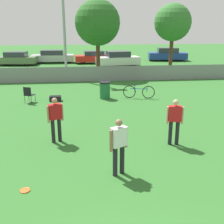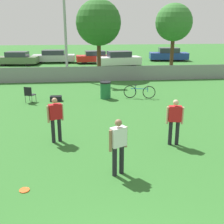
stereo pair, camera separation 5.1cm
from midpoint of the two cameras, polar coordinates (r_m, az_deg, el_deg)
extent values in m
cube|color=gray|center=(20.74, -4.66, 7.70)|extent=(21.17, 0.03, 1.10)
cylinder|color=#9E9EA3|center=(22.36, -9.51, 18.03)|extent=(0.20, 0.20, 8.73)
cylinder|color=#4C331E|center=(23.15, -2.59, 10.88)|extent=(0.32, 0.32, 2.83)
sphere|color=#286023|center=(23.02, -2.69, 17.69)|extent=(3.55, 3.55, 3.55)
cylinder|color=#4C331E|center=(25.34, 12.13, 11.30)|extent=(0.32, 0.32, 3.03)
sphere|color=#33702D|center=(25.23, 12.52, 17.36)|extent=(3.10, 3.10, 3.10)
cylinder|color=black|center=(9.80, 11.90, -4.18)|extent=(0.13, 0.13, 0.85)
cylinder|color=black|center=(9.84, 13.25, -4.18)|extent=(0.13, 0.13, 0.85)
cube|color=red|center=(9.60, 12.84, -0.34)|extent=(0.46, 0.29, 0.53)
sphere|color=#D8AD8C|center=(9.49, 12.99, 1.90)|extent=(0.19, 0.19, 0.19)
cylinder|color=#D8AD8C|center=(9.58, 11.33, -0.67)|extent=(0.08, 0.08, 0.59)
cylinder|color=#D8AD8C|center=(9.66, 14.29, -0.71)|extent=(0.08, 0.08, 0.59)
cylinder|color=black|center=(7.68, 0.73, -10.00)|extent=(0.13, 0.13, 0.85)
cylinder|color=black|center=(7.80, 2.15, -9.55)|extent=(0.13, 0.13, 0.85)
cube|color=silver|center=(7.45, 1.48, -5.05)|extent=(0.48, 0.39, 0.53)
sphere|color=#8C664C|center=(7.31, 1.51, -2.22)|extent=(0.19, 0.19, 0.19)
cylinder|color=#8C664C|center=(7.34, -0.12, -5.91)|extent=(0.08, 0.08, 0.59)
cylinder|color=#8C664C|center=(7.61, 3.03, -5.06)|extent=(0.08, 0.08, 0.59)
cylinder|color=black|center=(9.97, -11.73, -3.79)|extent=(0.13, 0.13, 0.85)
cylinder|color=black|center=(10.04, -10.47, -3.57)|extent=(0.13, 0.13, 0.85)
cube|color=#B21419|center=(9.79, -11.32, 0.10)|extent=(0.48, 0.38, 0.53)
sphere|color=tan|center=(9.68, -11.46, 2.30)|extent=(0.19, 0.19, 0.19)
cylinder|color=tan|center=(9.73, -12.70, -0.47)|extent=(0.08, 0.08, 0.59)
cylinder|color=tan|center=(9.89, -9.93, -0.02)|extent=(0.08, 0.08, 0.59)
cylinder|color=#E5591E|center=(7.55, -17.17, -14.93)|extent=(0.25, 0.25, 0.03)
torus|color=#E5591E|center=(7.55, -17.17, -14.91)|extent=(0.26, 0.26, 0.03)
cylinder|color=#333338|center=(15.68, -15.11, 2.77)|extent=(0.02, 0.02, 0.39)
cylinder|color=#333338|center=(15.88, -16.33, 2.85)|extent=(0.02, 0.02, 0.39)
cylinder|color=#333338|center=(15.35, -15.86, 2.41)|extent=(0.02, 0.02, 0.39)
cylinder|color=#333338|center=(15.56, -17.09, 2.50)|extent=(0.02, 0.02, 0.39)
cube|color=black|center=(15.57, -16.16, 3.38)|extent=(0.58, 0.58, 0.03)
cube|color=black|center=(15.34, -16.64, 4.06)|extent=(0.42, 0.19, 0.44)
torus|color=black|center=(15.91, 3.77, 4.13)|extent=(0.71, 0.21, 0.72)
torus|color=black|center=(15.89, 7.62, 4.00)|extent=(0.71, 0.21, 0.72)
cylinder|color=#195999|center=(15.85, 5.71, 4.72)|extent=(0.96, 0.26, 0.04)
cylinder|color=#195999|center=(15.86, 4.86, 4.75)|extent=(0.03, 0.03, 0.37)
cylinder|color=#195999|center=(15.84, 7.34, 4.66)|extent=(0.03, 0.03, 0.34)
cube|color=black|center=(15.81, 4.88, 5.47)|extent=(0.17, 0.10, 0.04)
cylinder|color=black|center=(15.81, 7.36, 5.25)|extent=(0.13, 0.43, 0.03)
cylinder|color=#1E6638|center=(15.76, -1.24, 4.33)|extent=(0.58, 0.58, 0.87)
cylinder|color=black|center=(15.66, -1.25, 6.02)|extent=(0.61, 0.61, 0.08)
cube|color=black|center=(15.56, -11.23, 2.72)|extent=(0.62, 0.34, 0.28)
cube|color=black|center=(15.53, -11.26, 3.27)|extent=(0.53, 0.04, 0.02)
cylinder|color=black|center=(31.55, -15.92, 9.90)|extent=(0.63, 0.24, 0.62)
cylinder|color=black|center=(30.14, -16.62, 9.54)|extent=(0.63, 0.24, 0.62)
cylinder|color=black|center=(32.29, -20.34, 9.65)|extent=(0.63, 0.24, 0.62)
cylinder|color=black|center=(30.93, -21.22, 9.28)|extent=(0.63, 0.24, 0.62)
cube|color=#59724C|center=(31.18, -18.58, 10.00)|extent=(4.25, 2.07, 0.67)
cube|color=#2D333D|center=(31.12, -18.69, 11.07)|extent=(2.27, 1.68, 0.51)
cylinder|color=black|center=(32.75, -9.00, 10.60)|extent=(0.64, 0.20, 0.63)
cylinder|color=black|center=(31.29, -9.20, 10.29)|extent=(0.64, 0.20, 0.63)
cylinder|color=black|center=(33.08, -13.97, 10.37)|extent=(0.64, 0.20, 0.63)
cylinder|color=black|center=(31.64, -14.39, 10.05)|extent=(0.64, 0.20, 0.63)
cube|color=#B7B7BC|center=(32.13, -11.68, 10.73)|extent=(4.61, 1.83, 0.68)
cube|color=#2D333D|center=(32.08, -11.74, 11.78)|extent=(2.42, 1.56, 0.51)
cylinder|color=black|center=(32.14, -1.29, 10.70)|extent=(0.67, 0.23, 0.65)
cylinder|color=black|center=(30.74, -0.85, 10.40)|extent=(0.67, 0.23, 0.65)
cylinder|color=black|center=(31.83, -5.86, 10.55)|extent=(0.67, 0.23, 0.65)
cylinder|color=black|center=(30.41, -5.62, 10.25)|extent=(0.67, 0.23, 0.65)
cube|color=red|center=(31.23, -3.40, 10.86)|extent=(4.18, 1.96, 0.63)
cube|color=#2D333D|center=(31.18, -3.42, 11.87)|extent=(2.22, 1.61, 0.47)
cylinder|color=black|center=(29.91, 3.57, 10.16)|extent=(0.65, 0.27, 0.63)
cylinder|color=black|center=(28.51, 4.52, 9.79)|extent=(0.65, 0.27, 0.63)
cylinder|color=black|center=(29.19, -1.45, 10.01)|extent=(0.65, 0.27, 0.63)
cylinder|color=black|center=(27.76, -0.74, 9.65)|extent=(0.65, 0.27, 0.63)
cube|color=white|center=(28.78, 1.50, 10.40)|extent=(4.48, 2.32, 0.75)
cube|color=#2D333D|center=(28.71, 1.51, 11.70)|extent=(2.42, 1.81, 0.56)
cylinder|color=black|center=(35.10, 13.45, 10.78)|extent=(0.66, 0.26, 0.64)
cylinder|color=black|center=(33.59, 13.99, 10.47)|extent=(0.66, 0.26, 0.64)
cylinder|color=black|center=(34.64, 8.96, 10.95)|extent=(0.66, 0.26, 0.64)
cylinder|color=black|center=(33.11, 9.31, 10.66)|extent=(0.66, 0.26, 0.64)
cube|color=navy|center=(34.06, 11.46, 11.13)|extent=(4.59, 2.33, 0.74)
cube|color=#2D333D|center=(34.00, 11.53, 12.21)|extent=(2.47, 1.85, 0.55)
camera|label=1|loc=(0.03, -89.85, 0.05)|focal=45.00mm
camera|label=2|loc=(0.03, 90.15, -0.05)|focal=45.00mm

